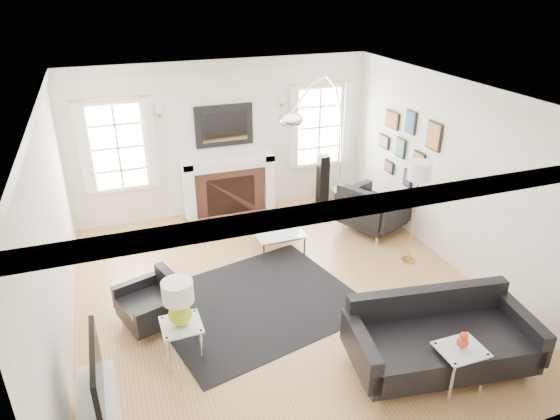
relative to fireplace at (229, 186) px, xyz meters
name	(u,v)px	position (x,y,z in m)	size (l,w,h in m)	color
floor	(281,293)	(0.00, -2.79, -0.54)	(6.00, 6.00, 0.00)	#A47A45
back_wall	(224,138)	(0.00, 0.21, 0.86)	(5.50, 0.04, 2.80)	white
front_wall	(410,352)	(0.00, -5.79, 0.86)	(5.50, 0.04, 2.80)	white
left_wall	(52,238)	(-2.75, -2.79, 0.86)	(0.04, 6.00, 2.80)	white
right_wall	(457,177)	(2.75, -2.79, 0.86)	(0.04, 6.00, 2.80)	white
ceiling	(281,95)	(0.00, -2.79, 2.26)	(5.50, 6.00, 0.02)	white
crown_molding	(281,100)	(0.00, -2.79, 2.20)	(5.50, 6.00, 0.12)	white
fireplace	(229,186)	(0.00, 0.00, 0.00)	(1.70, 0.69, 1.11)	white
mantel_mirror	(224,126)	(0.00, 0.16, 1.11)	(1.05, 0.07, 0.75)	black
window_left	(118,147)	(-1.85, 0.16, 0.92)	(1.24, 0.15, 1.62)	white
window_right	(319,126)	(1.85, 0.16, 0.92)	(1.24, 0.15, 1.62)	white
gallery_wall	(407,143)	(2.72, -1.50, 0.99)	(0.04, 1.73, 1.29)	black
tv_unit	(100,412)	(-2.44, -4.49, -0.21)	(0.35, 1.00, 1.09)	white
area_rug	(257,302)	(-0.39, -2.90, -0.54)	(2.61, 2.17, 0.01)	black
sofa	(438,338)	(1.20, -4.72, -0.17)	(2.18, 1.24, 0.68)	black
armchair_left	(154,303)	(-1.74, -2.86, -0.25)	(0.91, 0.96, 0.53)	black
armchair_right	(371,210)	(2.13, -1.53, -0.15)	(1.27, 1.34, 0.71)	black
coffee_table	(277,231)	(0.38, -1.57, -0.23)	(0.77, 0.77, 0.34)	silver
side_table_left	(182,331)	(-1.52, -3.66, -0.14)	(0.46, 0.46, 0.50)	silver
nesting_table	(460,357)	(1.18, -5.11, -0.12)	(0.49, 0.41, 0.53)	silver
gourd_lamp	(179,300)	(-1.52, -3.66, 0.28)	(0.35, 0.35, 0.56)	#B0CB19
orange_vase	(463,341)	(1.18, -5.11, 0.10)	(0.12, 0.12, 0.19)	red
arc_floor_lamp	(319,144)	(1.42, -0.81, 0.90)	(1.89, 1.75, 2.68)	silver
stick_floor_lamp	(419,176)	(2.19, -2.66, 0.89)	(0.34, 0.34, 1.66)	gold
speaker_tower	(323,179)	(1.83, -0.14, -0.06)	(0.19, 0.19, 0.97)	black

